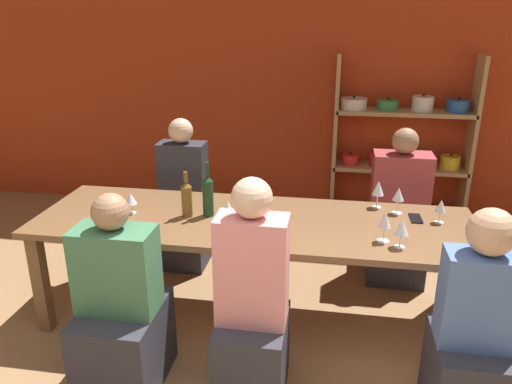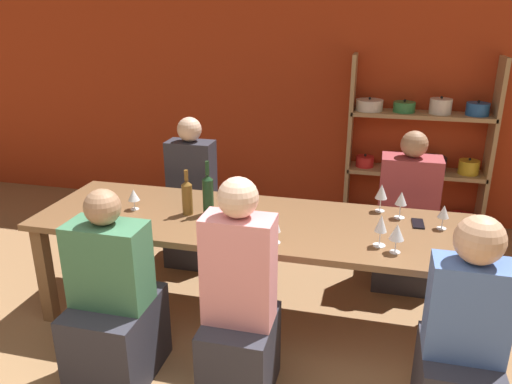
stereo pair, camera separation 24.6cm
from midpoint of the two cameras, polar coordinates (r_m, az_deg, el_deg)
The scene contains 19 objects.
wall_back_red at distance 4.95m, azimuth 2.78°, elevation 12.84°, with size 8.80×0.06×2.70m.
shelf_unit at distance 4.89m, azimuth 14.83°, elevation 3.71°, with size 1.27×0.30×1.61m.
dining_table at distance 3.20m, azimuth -2.49°, elevation -4.42°, with size 2.79×0.87×0.72m.
wine_bottle_green at distance 3.21m, azimuth -7.71°, elevation -0.36°, with size 0.07×0.07×0.36m.
wine_bottle_dark at distance 3.22m, azimuth -10.09°, elevation -0.76°, with size 0.07×0.07×0.30m.
wine_glass_empty_a at distance 2.84m, azimuth 13.95°, elevation -4.00°, with size 0.08×0.08×0.17m.
wine_glass_red_a at distance 3.31m, azimuth 13.96°, elevation -0.37°, with size 0.07×0.07×0.18m.
wine_glass_red_b at distance 2.89m, azimuth 12.19°, elevation -3.23°, with size 0.07×0.07×0.19m.
wine_glass_red_c at distance 3.39m, azimuth 11.79°, elevation 0.33°, with size 0.08×0.08×0.19m.
wine_glass_empty_b at distance 3.01m, azimuth -5.55°, elevation -1.90°, with size 0.08×0.08×0.18m.
wine_glass_red_d at distance 3.36m, azimuth -16.17°, elevation -0.82°, with size 0.08×0.08×0.14m.
wine_glass_red_e at distance 3.25m, azimuth 18.38°, elevation -1.63°, with size 0.07×0.07×0.15m.
wine_glass_red_f at distance 2.83m, azimuth 0.44°, elevation -3.72°, with size 0.06×0.06×0.17m.
cell_phone at distance 3.30m, azimuth 15.78°, elevation -2.95°, with size 0.07×0.15×0.01m.
person_near_a at distance 2.90m, azimuth -17.53°, elevation -13.70°, with size 0.42×0.52×1.13m.
person_far_a at distance 3.97m, azimuth 14.09°, elevation -3.58°, with size 0.43×0.53×1.17m.
person_near_b at distance 2.67m, azimuth -3.16°, elevation -14.39°, with size 0.36×0.45×1.24m.
person_far_b at distance 4.09m, azimuth -9.84°, elevation -2.19°, with size 0.37×0.46×1.20m.
person_near_c at distance 2.68m, azimuth 20.87°, elevation -16.39°, with size 0.35×0.44×1.17m.
Camera 1 is at (0.44, -1.08, 1.98)m, focal length 35.00 mm.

